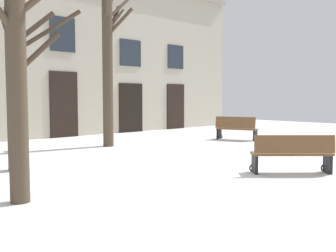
{
  "coord_description": "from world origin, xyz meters",
  "views": [
    {
      "loc": [
        -7.86,
        -6.76,
        1.65
      ],
      "look_at": [
        0.0,
        1.58,
        0.8
      ],
      "focal_mm": 41.97,
      "sensor_mm": 36.0,
      "label": 1
    }
  ],
  "objects_px": {
    "tree_near_facade": "(108,56)",
    "tree_center": "(16,46)",
    "bench_back_to_back_left": "(292,153)",
    "tree_foreground": "(17,82)",
    "bench_near_center_tree": "(236,128)"
  },
  "relations": [
    {
      "from": "tree_near_facade",
      "to": "bench_near_center_tree",
      "type": "height_order",
      "value": "tree_near_facade"
    },
    {
      "from": "tree_foreground",
      "to": "bench_back_to_back_left",
      "type": "distance_m",
      "value": 6.26
    },
    {
      "from": "tree_near_facade",
      "to": "tree_center",
      "type": "relative_size",
      "value": 1.1
    },
    {
      "from": "bench_back_to_back_left",
      "to": "bench_near_center_tree",
      "type": "bearing_deg",
      "value": -90.35
    },
    {
      "from": "bench_back_to_back_left",
      "to": "tree_foreground",
      "type": "bearing_deg",
      "value": -4.76
    },
    {
      "from": "bench_near_center_tree",
      "to": "tree_foreground",
      "type": "bearing_deg",
      "value": 74.5
    },
    {
      "from": "tree_foreground",
      "to": "bench_near_center_tree",
      "type": "height_order",
      "value": "tree_foreground"
    },
    {
      "from": "tree_near_facade",
      "to": "bench_back_to_back_left",
      "type": "relative_size",
      "value": 3.51
    },
    {
      "from": "tree_foreground",
      "to": "bench_back_to_back_left",
      "type": "bearing_deg",
      "value": -47.38
    },
    {
      "from": "tree_foreground",
      "to": "tree_near_facade",
      "type": "height_order",
      "value": "tree_near_facade"
    },
    {
      "from": "bench_back_to_back_left",
      "to": "bench_near_center_tree",
      "type": "xyz_separation_m",
      "value": [
        4.57,
        4.91,
        0.01
      ]
    },
    {
      "from": "tree_near_facade",
      "to": "tree_center",
      "type": "height_order",
      "value": "tree_near_facade"
    },
    {
      "from": "tree_foreground",
      "to": "bench_near_center_tree",
      "type": "relative_size",
      "value": 2.2
    },
    {
      "from": "tree_center",
      "to": "bench_near_center_tree",
      "type": "bearing_deg",
      "value": 18.0
    },
    {
      "from": "tree_center",
      "to": "bench_near_center_tree",
      "type": "xyz_separation_m",
      "value": [
        9.81,
        3.19,
        -1.97
      ]
    }
  ]
}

